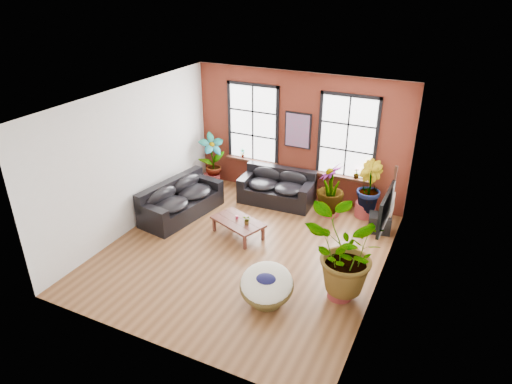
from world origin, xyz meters
The scene contains 19 objects.
room centered at (0.00, 0.15, 1.75)m, with size 6.04×6.54×3.54m.
sofa_back centered at (-0.33, 2.63, 0.41)m, with size 2.04×1.08×0.92m.
sofa_left centered at (-2.31, 0.83, 0.41)m, with size 1.31×2.43×0.91m.
coffee_table centered at (-0.46, 0.55, 0.36)m, with size 1.45×1.13×0.49m.
papasan_chair centered at (1.19, -1.41, 0.40)m, with size 1.27×1.28×0.78m.
poster centered at (0.00, 3.18, 1.95)m, with size 0.74×0.06×0.98m.
tv_wall_unit centered at (2.93, 0.60, 1.54)m, with size 0.13×1.86×1.20m.
media_box centered at (2.58, 2.24, 0.22)m, with size 0.61×0.54×0.45m.
pot_back_left centered at (-2.51, 2.78, 0.18)m, with size 0.60×0.60×0.35m.
pot_back_right centered at (2.08, 2.86, 0.19)m, with size 0.63×0.63×0.39m.
pot_right_wall centered at (2.43, -0.63, 0.18)m, with size 0.56×0.56×0.36m.
pot_mid centered at (1.24, 2.53, 0.17)m, with size 0.62×0.62×0.35m.
floor_plant_back_left centered at (-2.47, 2.79, 0.88)m, with size 0.77×0.52×1.46m, color #1C4612.
floor_plant_back_right centered at (2.08, 2.88, 0.84)m, with size 0.75×0.61×1.37m, color #1C4612.
floor_plant_right_wall centered at (2.42, -0.64, 0.99)m, with size 1.50×1.30×1.67m, color #1C4612.
floor_plant_mid centered at (1.21, 2.51, 0.79)m, with size 0.72×0.72×1.29m, color #1C4612.
table_plant centered at (-0.18, 0.49, 0.53)m, with size 0.21×0.18×0.23m, color #1C4612.
sill_plant_left centered at (-1.65, 3.13, 1.04)m, with size 0.14×0.10×0.27m, color #1C4612.
sill_plant_right centered at (1.70, 3.13, 1.04)m, with size 0.15×0.15×0.27m, color #1C4612.
Camera 1 is at (4.06, -7.83, 5.83)m, focal length 32.00 mm.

